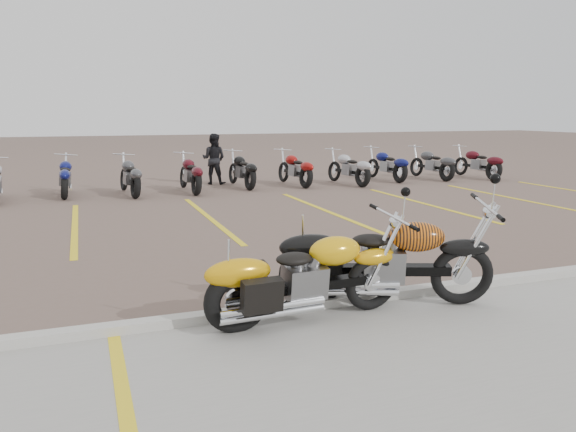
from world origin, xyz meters
The scene contains 8 objects.
ground centered at (0.00, 0.00, 0.00)m, with size 100.00×100.00×0.00m, color brown.
concrete_apron centered at (0.00, -4.50, 0.01)m, with size 60.00×5.00×0.01m, color #9E9B93.
curb centered at (0.00, -2.00, 0.06)m, with size 60.00×0.18×0.12m, color #ADAAA3.
parking_stripes centered at (0.00, 4.00, 0.00)m, with size 38.00×5.50×0.01m, color yellow, non-canonical shape.
yellow_cruiser centered at (-0.38, -2.31, 0.46)m, with size 2.27×0.36×0.93m.
flame_cruiser centered at (0.67, -2.14, 0.51)m, with size 2.37×1.00×1.02m.
person_b centered at (1.39, 9.65, 0.79)m, with size 0.77×0.60×1.58m, color black.
bg_bike_row centered at (1.15, 8.35, 0.55)m, with size 18.97×2.05×1.10m.
Camera 1 is at (-2.49, -7.64, 2.22)m, focal length 35.00 mm.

